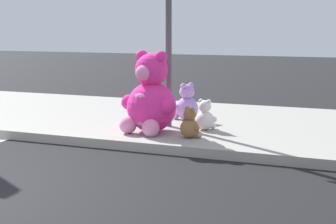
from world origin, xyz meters
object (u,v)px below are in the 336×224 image
sign_pole (169,31)px  plush_brown (190,125)px  plush_white (205,117)px  plush_lavender (186,105)px  plush_pink_large (150,100)px

sign_pole → plush_brown: sign_pole is taller
sign_pole → plush_white: size_ratio=5.95×
plush_lavender → plush_white: bearing=-52.0°
plush_lavender → sign_pole: bearing=-96.1°
sign_pole → plush_lavender: sign_pole is taller
plush_brown → plush_white: bearing=87.6°
plush_pink_large → plush_lavender: bearing=82.1°
plush_pink_large → plush_white: size_ratio=2.57×
plush_pink_large → plush_white: 1.02m
plush_pink_large → plush_brown: (0.78, -0.19, -0.35)m
sign_pole → plush_pink_large: 1.29m
plush_lavender → plush_brown: bearing=-68.4°
sign_pole → plush_lavender: 1.59m
plush_brown → plush_pink_large: bearing=166.4°
plush_pink_large → plush_white: bearing=32.8°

